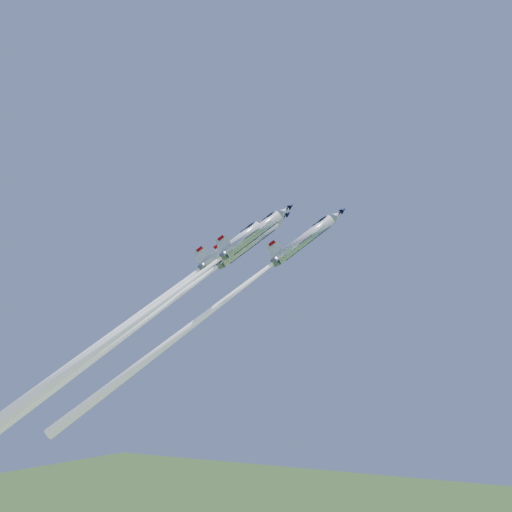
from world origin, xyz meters
The scene contains 4 objects.
jet_lead centered at (-5.72, -4.92, 75.65)m, with size 38.80×27.84×43.57m.
jet_left centered at (-21.14, -5.17, 73.96)m, with size 45.23×32.46×51.23m.
jet_right centered at (-9.98, -14.55, 75.50)m, with size 36.47×26.17×41.07m.
jet_slot centered at (-19.07, -9.93, 74.09)m, with size 40.88×29.33×46.07m.
Camera 1 is at (48.25, -85.31, 64.85)m, focal length 40.00 mm.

